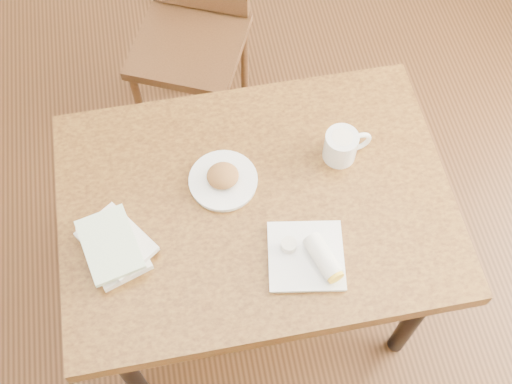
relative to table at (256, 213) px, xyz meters
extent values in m
cube|color=#472814|center=(0.00, 0.00, -0.67)|extent=(4.00, 5.00, 0.01)
cube|color=brown|center=(0.00, 0.00, 0.05)|extent=(1.16, 0.84, 0.06)
cylinder|color=black|center=(-0.48, -0.32, -0.32)|extent=(0.06, 0.06, 0.69)
cylinder|color=black|center=(0.48, -0.32, -0.32)|extent=(0.06, 0.06, 0.69)
cylinder|color=black|center=(-0.48, 0.32, -0.32)|extent=(0.06, 0.06, 0.69)
cylinder|color=black|center=(0.48, 0.32, -0.32)|extent=(0.06, 0.06, 0.69)
cylinder|color=#442813|center=(0.13, 0.97, -0.44)|extent=(0.04, 0.04, 0.45)
cylinder|color=#442813|center=(-0.20, 1.12, -0.44)|extent=(0.04, 0.04, 0.45)
cylinder|color=#442813|center=(-0.02, 0.64, -0.44)|extent=(0.04, 0.04, 0.45)
cylinder|color=#442813|center=(-0.34, 0.79, -0.44)|extent=(0.04, 0.04, 0.45)
cube|color=#442813|center=(-0.11, 0.88, -0.20)|extent=(0.56, 0.56, 0.04)
cylinder|color=white|center=(-0.09, 0.08, 0.09)|extent=(0.20, 0.20, 0.01)
cylinder|color=white|center=(-0.09, 0.08, 0.10)|extent=(0.21, 0.21, 0.01)
ellipsoid|color=#B27538|center=(-0.09, 0.08, 0.12)|extent=(0.11, 0.11, 0.05)
cylinder|color=white|center=(0.28, 0.11, 0.14)|extent=(0.10, 0.10, 0.10)
torus|color=white|center=(0.34, 0.11, 0.14)|extent=(0.08, 0.02, 0.08)
cylinder|color=tan|center=(0.28, 0.11, 0.18)|extent=(0.09, 0.09, 0.01)
cylinder|color=#F2E5CC|center=(0.28, 0.11, 0.18)|extent=(0.06, 0.06, 0.00)
cube|color=white|center=(0.10, -0.21, 0.09)|extent=(0.24, 0.24, 0.01)
cube|color=white|center=(0.10, -0.21, 0.10)|extent=(0.24, 0.24, 0.01)
cylinder|color=white|center=(0.14, -0.23, 0.13)|extent=(0.09, 0.14, 0.05)
cylinder|color=yellow|center=(0.16, -0.29, 0.13)|extent=(0.05, 0.03, 0.05)
cylinder|color=silver|center=(0.06, -0.17, 0.11)|extent=(0.04, 0.04, 0.03)
cylinder|color=red|center=(0.06, -0.17, 0.12)|extent=(0.04, 0.04, 0.01)
cube|color=white|center=(-0.42, -0.08, 0.10)|extent=(0.21, 0.25, 0.02)
cube|color=silver|center=(-0.41, -0.07, 0.12)|extent=(0.23, 0.25, 0.02)
cube|color=#9CCA86|center=(-0.43, -0.09, 0.13)|extent=(0.19, 0.24, 0.02)
camera|label=1|loc=(-0.17, -0.88, 1.76)|focal=45.00mm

